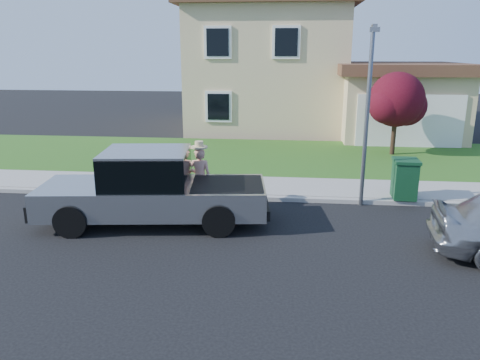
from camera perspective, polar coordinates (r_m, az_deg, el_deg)
name	(u,v)px	position (r m, az deg, el deg)	size (l,w,h in m)	color
ground	(233,237)	(11.05, -0.82, -7.00)	(80.00, 80.00, 0.00)	black
curb	(279,199)	(13.69, 4.78, -2.29)	(40.00, 0.20, 0.12)	gray
sidewalk	(280,188)	(14.73, 4.89, -0.93)	(40.00, 2.00, 0.15)	gray
lawn	(282,157)	(19.10, 5.19, 2.80)	(40.00, 7.00, 0.10)	#1A4B15
house	(292,71)	(26.54, 6.35, 13.12)	(14.00, 11.30, 6.85)	tan
pickup_truck	(152,190)	(11.87, -10.64, -1.18)	(5.90, 2.58, 1.88)	black
woman	(200,177)	(12.83, -4.92, 0.38)	(0.64, 0.46, 1.89)	#E1987B
ornamental_tree	(397,102)	(20.03, 18.63, 8.98)	(2.43, 2.19, 3.33)	black
trash_bin	(405,178)	(14.09, 19.44, 0.18)	(0.72, 0.82, 1.13)	#0F381D
street_lamp	(368,107)	(13.08, 15.31, 8.58)	(0.25, 0.63, 4.86)	slate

